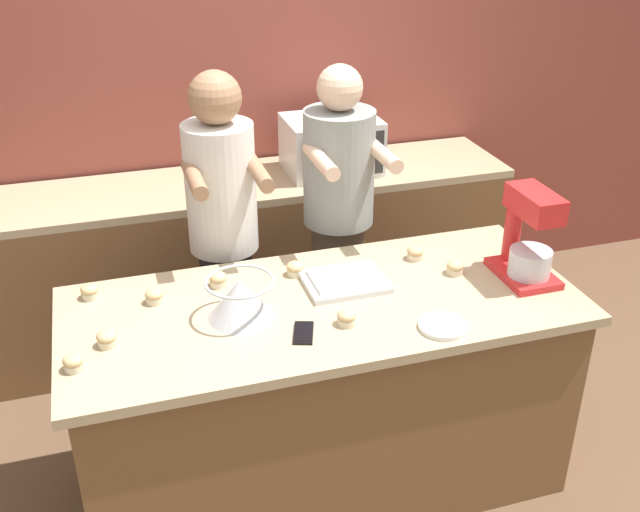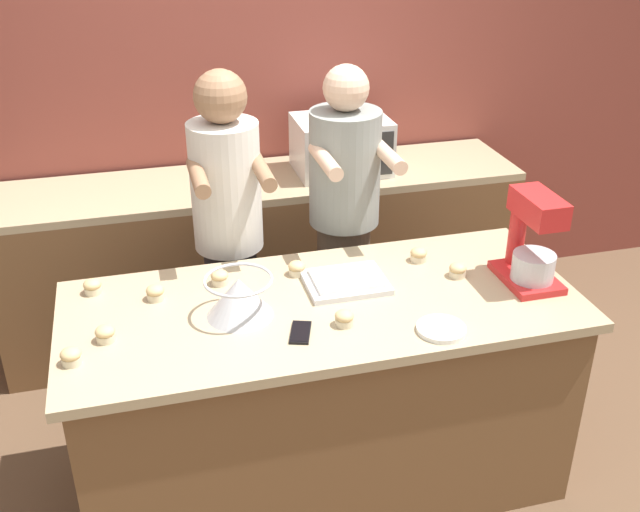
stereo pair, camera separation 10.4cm
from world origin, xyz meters
name	(u,v)px [view 1 (the left image)]	position (x,y,z in m)	size (l,w,h in m)	color
ground_plane	(323,475)	(0.00, 0.00, 0.00)	(16.00, 16.00, 0.00)	brown
back_wall	(234,84)	(0.00, 1.62, 1.35)	(10.00, 0.06, 2.70)	brown
island_counter	(323,394)	(0.00, 0.00, 0.45)	(2.01, 0.85, 0.90)	brown
back_counter	(255,256)	(0.00, 1.27, 0.46)	(2.80, 0.60, 0.93)	brown
person_left	(224,242)	(-0.27, 0.64, 0.89)	(0.33, 0.49, 1.67)	#232328
person_right	(338,230)	(0.28, 0.64, 0.87)	(0.34, 0.50, 1.65)	brown
stand_mixer	(528,240)	(0.85, -0.05, 1.06)	(0.20, 0.30, 0.38)	red
mixing_bowl	(240,298)	(-0.33, -0.01, 0.98)	(0.26, 0.26, 0.16)	#BCBCC1
baking_tray	(345,281)	(0.12, 0.11, 0.91)	(0.32, 0.26, 0.04)	silver
microwave_oven	(331,145)	(0.44, 1.26, 1.07)	(0.49, 0.38, 0.29)	silver
cell_phone	(303,333)	(-0.14, -0.19, 0.90)	(0.11, 0.16, 0.01)	black
small_plate	(443,326)	(0.36, -0.31, 0.91)	(0.18, 0.18, 0.02)	white
cupcake_0	(455,267)	(0.59, 0.06, 0.93)	(0.07, 0.07, 0.06)	beige
cupcake_1	(295,269)	(-0.05, 0.24, 0.93)	(0.07, 0.07, 0.06)	beige
cupcake_2	(90,291)	(-0.86, 0.30, 0.93)	(0.07, 0.07, 0.06)	beige
cupcake_3	(415,253)	(0.48, 0.23, 0.93)	(0.07, 0.07, 0.06)	beige
cupcake_4	(107,339)	(-0.82, -0.06, 0.93)	(0.07, 0.07, 0.06)	beige
cupcake_5	(218,279)	(-0.37, 0.25, 0.93)	(0.07, 0.07, 0.06)	beige
cupcake_6	(74,362)	(-0.93, -0.17, 0.93)	(0.07, 0.07, 0.06)	beige
cupcake_7	(154,296)	(-0.62, 0.19, 0.93)	(0.07, 0.07, 0.06)	beige
cupcake_8	(346,318)	(0.03, -0.18, 0.93)	(0.07, 0.07, 0.06)	beige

